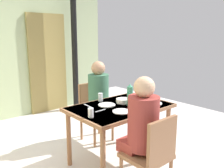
{
  "coord_description": "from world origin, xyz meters",
  "views": [
    {
      "loc": [
        -1.49,
        -2.08,
        1.6
      ],
      "look_at": [
        0.43,
        0.14,
        0.99
      ],
      "focal_mm": 38.44,
      "sensor_mm": 36.0,
      "label": 1
    }
  ],
  "objects_px": {
    "chair_near_diner": "(152,154)",
    "chair_far_diner": "(94,108)",
    "person_far_diner": "(99,91)",
    "serving_bowl_center": "(123,101)",
    "dining_table": "(120,112)",
    "person_near_diner": "(142,121)",
    "water_bottle_green_near": "(130,95)"
  },
  "relations": [
    {
      "from": "person_far_diner",
      "to": "chair_far_diner",
      "type": "bearing_deg",
      "value": -90.0
    },
    {
      "from": "chair_far_diner",
      "to": "person_near_diner",
      "type": "height_order",
      "value": "person_near_diner"
    },
    {
      "from": "chair_near_diner",
      "to": "serving_bowl_center",
      "type": "height_order",
      "value": "chair_near_diner"
    },
    {
      "from": "chair_near_diner",
      "to": "water_bottle_green_near",
      "type": "relative_size",
      "value": 3.16
    },
    {
      "from": "person_near_diner",
      "to": "serving_bowl_center",
      "type": "height_order",
      "value": "person_near_diner"
    },
    {
      "from": "chair_near_diner",
      "to": "chair_far_diner",
      "type": "xyz_separation_m",
      "value": [
        0.44,
        1.51,
        0.0
      ]
    },
    {
      "from": "dining_table",
      "to": "serving_bowl_center",
      "type": "xyz_separation_m",
      "value": [
        0.12,
        0.07,
        0.11
      ]
    },
    {
      "from": "water_bottle_green_near",
      "to": "chair_near_diner",
      "type": "bearing_deg",
      "value": -119.05
    },
    {
      "from": "chair_near_diner",
      "to": "person_far_diner",
      "type": "relative_size",
      "value": 1.13
    },
    {
      "from": "chair_near_diner",
      "to": "person_near_diner",
      "type": "height_order",
      "value": "person_near_diner"
    },
    {
      "from": "person_far_diner",
      "to": "serving_bowl_center",
      "type": "distance_m",
      "value": 0.55
    },
    {
      "from": "chair_far_diner",
      "to": "person_near_diner",
      "type": "relative_size",
      "value": 1.13
    },
    {
      "from": "dining_table",
      "to": "chair_far_diner",
      "type": "height_order",
      "value": "chair_far_diner"
    },
    {
      "from": "person_far_diner",
      "to": "serving_bowl_center",
      "type": "height_order",
      "value": "person_far_diner"
    },
    {
      "from": "dining_table",
      "to": "chair_far_diner",
      "type": "bearing_deg",
      "value": 78.31
    },
    {
      "from": "serving_bowl_center",
      "to": "person_near_diner",
      "type": "bearing_deg",
      "value": -119.96
    },
    {
      "from": "dining_table",
      "to": "person_near_diner",
      "type": "relative_size",
      "value": 1.58
    },
    {
      "from": "chair_far_diner",
      "to": "person_far_diner",
      "type": "bearing_deg",
      "value": 90.0
    },
    {
      "from": "chair_near_diner",
      "to": "person_near_diner",
      "type": "distance_m",
      "value": 0.31
    },
    {
      "from": "person_far_diner",
      "to": "serving_bowl_center",
      "type": "relative_size",
      "value": 4.53
    },
    {
      "from": "dining_table",
      "to": "serving_bowl_center",
      "type": "bearing_deg",
      "value": 31.75
    },
    {
      "from": "dining_table",
      "to": "person_near_diner",
      "type": "distance_m",
      "value": 0.69
    },
    {
      "from": "chair_far_diner",
      "to": "person_far_diner",
      "type": "xyz_separation_m",
      "value": [
        -0.0,
        -0.14,
        0.28
      ]
    },
    {
      "from": "dining_table",
      "to": "person_near_diner",
      "type": "xyz_separation_m",
      "value": [
        -0.28,
        -0.62,
        0.13
      ]
    },
    {
      "from": "person_near_diner",
      "to": "dining_table",
      "type": "bearing_deg",
      "value": 65.47
    },
    {
      "from": "chair_near_diner",
      "to": "serving_bowl_center",
      "type": "xyz_separation_m",
      "value": [
        0.4,
        0.83,
        0.27
      ]
    },
    {
      "from": "chair_near_diner",
      "to": "person_near_diner",
      "type": "bearing_deg",
      "value": 90.0
    },
    {
      "from": "person_near_diner",
      "to": "serving_bowl_center",
      "type": "distance_m",
      "value": 0.8
    },
    {
      "from": "chair_far_diner",
      "to": "water_bottle_green_near",
      "type": "bearing_deg",
      "value": 85.88
    },
    {
      "from": "chair_near_diner",
      "to": "chair_far_diner",
      "type": "height_order",
      "value": "same"
    },
    {
      "from": "person_near_diner",
      "to": "serving_bowl_center",
      "type": "relative_size",
      "value": 4.53
    },
    {
      "from": "serving_bowl_center",
      "to": "chair_near_diner",
      "type": "bearing_deg",
      "value": -115.7
    }
  ]
}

